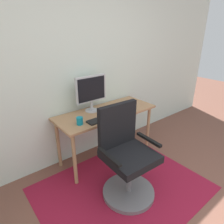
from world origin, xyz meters
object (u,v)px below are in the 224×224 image
(cell_phone, at_px, (132,107))
(monitor, at_px, (91,91))
(coffee_cup, at_px, (80,121))
(office_chair, at_px, (126,161))
(desk, at_px, (106,117))
(computer_mouse, at_px, (123,111))
(keyboard, at_px, (103,119))

(cell_phone, bearing_deg, monitor, 176.07)
(coffee_cup, relative_size, office_chair, 0.09)
(monitor, bearing_deg, office_chair, -97.87)
(office_chair, bearing_deg, desk, 72.51)
(desk, xyz_separation_m, coffee_cup, (-0.47, -0.12, 0.13))
(computer_mouse, distance_m, office_chair, 0.73)
(keyboard, bearing_deg, coffee_cup, 168.68)
(monitor, xyz_separation_m, computer_mouse, (0.30, -0.30, -0.27))
(coffee_cup, xyz_separation_m, office_chair, (0.22, -0.57, -0.34))
(cell_phone, distance_m, office_chair, 0.89)
(cell_phone, bearing_deg, coffee_cup, -157.01)
(computer_mouse, height_order, cell_phone, computer_mouse)
(desk, xyz_separation_m, office_chair, (-0.25, -0.68, -0.21))
(keyboard, relative_size, office_chair, 0.42)
(coffee_cup, relative_size, cell_phone, 0.64)
(computer_mouse, xyz_separation_m, cell_phone, (0.21, 0.04, -0.01))
(coffee_cup, bearing_deg, computer_mouse, -4.17)
(computer_mouse, distance_m, coffee_cup, 0.63)
(desk, bearing_deg, cell_phone, -18.66)
(monitor, relative_size, keyboard, 1.11)
(monitor, height_order, keyboard, monitor)
(monitor, relative_size, office_chair, 0.46)
(desk, distance_m, monitor, 0.41)
(desk, height_order, cell_phone, cell_phone)
(monitor, distance_m, computer_mouse, 0.50)
(desk, relative_size, office_chair, 1.34)
(desk, relative_size, keyboard, 3.21)
(monitor, relative_size, computer_mouse, 4.61)
(monitor, distance_m, cell_phone, 0.63)
(desk, xyz_separation_m, keyboard, (-0.18, -0.18, 0.09))
(monitor, bearing_deg, keyboard, -97.12)
(keyboard, xyz_separation_m, office_chair, (-0.07, -0.51, -0.30))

